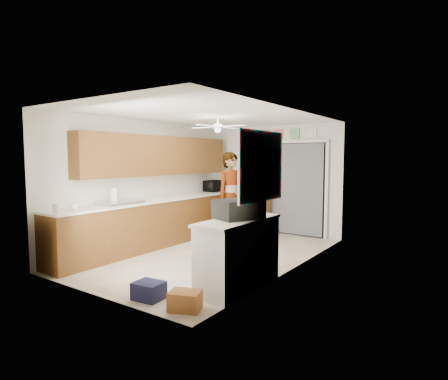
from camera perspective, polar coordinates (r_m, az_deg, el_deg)
The scene contains 40 objects.
floor at distance 6.95m, azimuth -1.90°, elevation -9.72°, with size 5.00×5.00×0.00m, color #BCAA97.
ceiling at distance 6.76m, azimuth -1.97°, elevation 11.22°, with size 5.00×5.00×0.00m, color white.
wall_back at distance 8.87m, azimuth 7.75°, elevation 1.62°, with size 3.20×3.20×0.00m, color white.
wall_front at distance 4.98m, azimuth -19.38°, elevation -1.25°, with size 3.20×3.20×0.00m, color white.
wall_left at distance 7.80m, azimuth -11.41°, elevation 1.10°, with size 5.00×5.00×0.00m, color white.
wall_right at distance 5.93m, azimuth 10.56°, elevation -0.08°, with size 5.00×5.00×0.00m, color white.
left_base_cabinets at distance 7.69m, azimuth -9.75°, elevation -4.94°, with size 0.60×4.80×0.90m, color brown.
left_countertop at distance 7.61m, azimuth -9.75°, elevation -1.46°, with size 0.62×4.80×0.04m, color white.
upper_cabinets at distance 7.81m, azimuth -9.60°, elevation 5.17°, with size 0.32×4.00×0.80m, color brown.
sink_basin at distance 6.94m, azimuth -15.54°, elevation -1.91°, with size 0.50×0.76×0.06m, color silver.
faucet at distance 7.07m, azimuth -16.55°, elevation -1.03°, with size 0.03×0.03×0.22m, color silver.
peninsula_base at distance 8.76m, azimuth 3.27°, elevation -3.65°, with size 1.00×0.60×0.90m, color brown.
peninsula_top at distance 8.71m, azimuth 3.29°, elevation -0.59°, with size 1.04×0.64×0.04m, color white.
back_opening_recess at distance 8.75m, azimuth 9.10°, elevation 0.24°, with size 2.00×0.06×2.10m, color black.
curtain_panel at distance 8.71m, azimuth 8.99°, elevation 0.22°, with size 1.90×0.03×2.05m, color slate.
door_trim_left at distance 9.21m, azimuth 3.29°, elevation 0.53°, with size 0.06×0.04×2.10m, color white.
door_trim_right at distance 8.33m, azimuth 15.35°, elevation -0.11°, with size 0.06×0.04×2.10m, color white.
door_trim_head at distance 8.70m, azimuth 9.11°, elevation 7.27°, with size 2.10×0.04×0.06m, color white.
header_frame_0 at distance 9.13m, azimuth 4.35°, elevation 8.33°, with size 0.22×0.02×0.22m, color #DED54A.
header_frame_1 at distance 8.96m, azimuth 6.30°, elevation 8.38°, with size 0.22×0.02×0.22m, color #4E8ED2.
header_frame_2 at distance 8.80m, azimuth 8.32°, elevation 8.42°, with size 0.22×0.02×0.22m, color #D95164.
header_frame_3 at distance 8.63m, azimuth 10.73°, elevation 8.46°, with size 0.22×0.02×0.22m, color #6CBE80.
header_frame_4 at distance 8.48m, azimuth 13.23°, elevation 8.48°, with size 0.22×0.02×0.22m, color white.
route66_sign at distance 9.32m, azimuth 2.47°, elevation 8.28°, with size 0.22×0.02×0.26m, color silver.
right_counter_base at distance 5.14m, azimuth 2.25°, elevation -9.85°, with size 0.50×1.40×0.90m, color white.
right_counter_top at distance 5.05m, azimuth 2.18°, elevation -4.66°, with size 0.54×1.44×0.04m, color white.
abstract_painting at distance 5.03m, azimuth 5.75°, elevation 3.64°, with size 0.03×1.15×0.95m, color #FC5C77.
ceiling_fan at distance 6.91m, azimuth -0.96°, elevation 9.59°, with size 1.14×1.14×0.24m, color white.
microwave at distance 9.06m, azimuth -1.49°, elevation 0.62°, with size 0.49×0.33×0.27m, color black.
cup at distance 6.35m, azimuth -21.88°, elevation -2.41°, with size 0.12×0.12×0.10m, color white.
jar_b at distance 6.17m, azimuth -24.23°, elevation -2.50°, with size 0.09×0.09×0.14m, color silver.
paper_towel_roll at distance 7.02m, azimuth -16.46°, elevation -0.81°, with size 0.13×0.13×0.28m, color white.
suitcase at distance 5.07m, azimuth 2.24°, elevation -2.92°, with size 0.45×0.60×0.26m, color black.
suitcase_rim at distance 5.09m, azimuth 2.24°, elevation -4.15°, with size 0.44×0.58×0.02m, color yellow.
suitcase_lid at distance 5.29m, azimuth 3.94°, elevation 0.12°, with size 0.42×0.03×0.50m, color black.
cardboard_box at distance 4.54m, azimuth -5.96°, elevation -16.43°, with size 0.36×0.27×0.22m, color #B9673A.
navy_crate at distance 4.92m, azimuth -11.39°, elevation -14.79°, with size 0.36×0.30×0.22m, color #141634.
cabinet_door_panel at distance 7.90m, azimuth 1.57°, elevation -5.90°, with size 0.36×0.03×0.54m, color brown.
man at distance 7.87m, azimuth 1.16°, elevation -1.03°, with size 0.68×0.45×1.88m, color white.
dog at distance 7.63m, azimuth -1.23°, elevation -6.82°, with size 0.22×0.52×0.41m, color black.
Camera 1 is at (4.01, -5.40, 1.77)m, focal length 30.00 mm.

